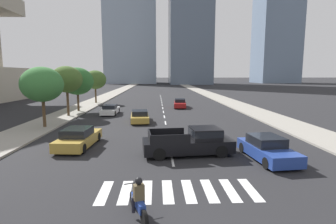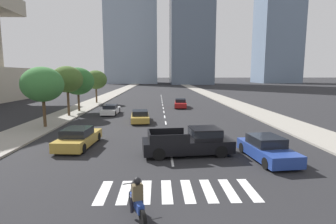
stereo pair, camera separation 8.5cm
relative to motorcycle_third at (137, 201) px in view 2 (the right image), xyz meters
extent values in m
cube|color=gray|center=(13.68, 26.01, -0.51)|extent=(4.00, 260.00, 0.15)
cube|color=gray|center=(-10.56, 26.01, -0.51)|extent=(4.00, 260.00, 0.15)
cube|color=silver|center=(-1.59, 2.00, -0.58)|extent=(0.45, 2.32, 0.01)
cube|color=silver|center=(-0.69, 2.00, -0.58)|extent=(0.45, 2.32, 0.01)
cube|color=silver|center=(0.21, 2.00, -0.58)|extent=(0.45, 2.32, 0.01)
cube|color=silver|center=(1.11, 2.00, -0.58)|extent=(0.45, 2.32, 0.01)
cube|color=silver|center=(2.01, 2.00, -0.58)|extent=(0.45, 2.32, 0.01)
cube|color=silver|center=(2.91, 2.00, -0.58)|extent=(0.45, 2.32, 0.01)
cube|color=silver|center=(3.81, 2.00, -0.58)|extent=(0.45, 2.32, 0.01)
cube|color=silver|center=(4.71, 2.00, -0.58)|extent=(0.45, 2.32, 0.01)
cube|color=silver|center=(1.56, 6.00, -0.58)|extent=(0.14, 2.00, 0.01)
cube|color=silver|center=(1.56, 10.00, -0.58)|extent=(0.14, 2.00, 0.01)
cube|color=silver|center=(1.56, 14.00, -0.58)|extent=(0.14, 2.00, 0.01)
cube|color=silver|center=(1.56, 18.00, -0.58)|extent=(0.14, 2.00, 0.01)
cube|color=silver|center=(1.56, 22.00, -0.58)|extent=(0.14, 2.00, 0.01)
cube|color=silver|center=(1.56, 26.00, -0.58)|extent=(0.14, 2.00, 0.01)
cube|color=silver|center=(1.56, 30.00, -0.58)|extent=(0.14, 2.00, 0.01)
cube|color=silver|center=(1.56, 34.00, -0.58)|extent=(0.14, 2.00, 0.01)
cube|color=silver|center=(1.56, 38.00, -0.58)|extent=(0.14, 2.00, 0.01)
cube|color=silver|center=(1.56, 42.00, -0.58)|extent=(0.14, 2.00, 0.01)
cube|color=silver|center=(1.56, 46.00, -0.58)|extent=(0.14, 2.00, 0.01)
cube|color=silver|center=(1.56, 50.00, -0.58)|extent=(0.14, 2.00, 0.01)
cube|color=silver|center=(1.56, 54.00, -0.58)|extent=(0.14, 2.00, 0.01)
cylinder|color=black|center=(-0.25, 0.71, -0.28)|extent=(0.31, 0.61, 0.60)
cylinder|color=black|center=(0.24, -0.68, -0.28)|extent=(0.31, 0.61, 0.60)
cube|color=navy|center=(-0.01, 0.02, -0.06)|extent=(0.60, 1.19, 0.32)
cylinder|color=#B2B2B7|center=(-0.22, 0.62, 0.02)|extent=(0.16, 0.32, 0.67)
cylinder|color=black|center=(-0.23, 0.66, 0.39)|extent=(0.67, 0.27, 0.04)
cube|color=brown|center=(0.03, -0.08, 0.37)|extent=(0.42, 0.35, 0.55)
sphere|color=black|center=(0.03, -0.08, 0.78)|extent=(0.26, 0.26, 0.26)
cylinder|color=black|center=(-0.18, -0.04, -0.11)|extent=(0.15, 0.15, 0.55)
cylinder|color=black|center=(0.16, 0.08, -0.11)|extent=(0.15, 0.15, 0.55)
cube|color=black|center=(2.58, 7.16, 0.01)|extent=(5.70, 2.51, 0.75)
cube|color=black|center=(3.68, 7.27, 0.74)|extent=(1.94, 1.98, 0.70)
cube|color=black|center=(3.68, 7.27, 0.82)|extent=(1.96, 2.03, 0.39)
cube|color=black|center=(1.28, 7.98, 0.66)|extent=(2.32, 0.31, 0.55)
cube|color=black|center=(1.46, 6.10, 0.66)|extent=(2.32, 0.31, 0.55)
cube|color=black|center=(0.21, 6.92, 0.66)|extent=(0.27, 1.90, 0.55)
cylinder|color=black|center=(4.36, 8.23, -0.20)|extent=(0.78, 0.33, 0.76)
cylinder|color=black|center=(4.54, 6.47, -0.20)|extent=(0.78, 0.33, 0.76)
cylinder|color=black|center=(0.62, 7.85, -0.20)|extent=(0.78, 0.33, 0.76)
cylinder|color=black|center=(0.80, 6.09, -0.20)|extent=(0.78, 0.33, 0.76)
cube|color=maroon|center=(4.18, 30.56, -0.10)|extent=(2.07, 4.67, 0.65)
cube|color=black|center=(4.20, 30.79, 0.46)|extent=(1.67, 2.16, 0.48)
cylinder|color=black|center=(4.83, 28.96, -0.26)|extent=(0.27, 0.66, 0.64)
cylinder|color=black|center=(3.29, 29.08, -0.26)|extent=(0.27, 0.66, 0.64)
cylinder|color=black|center=(5.07, 32.04, -0.26)|extent=(0.27, 0.66, 0.64)
cylinder|color=black|center=(3.53, 32.16, -0.26)|extent=(0.27, 0.66, 0.64)
cube|color=#B28E38|center=(-4.73, 9.28, -0.09)|extent=(2.26, 4.75, 0.66)
cube|color=black|center=(-4.75, 9.05, 0.50)|extent=(1.83, 2.20, 0.54)
cylinder|color=black|center=(-5.46, 10.91, -0.26)|extent=(0.27, 0.66, 0.64)
cylinder|color=black|center=(-3.75, 10.77, -0.26)|extent=(0.27, 0.66, 0.64)
cylinder|color=black|center=(-5.72, 7.79, -0.26)|extent=(0.27, 0.66, 0.64)
cylinder|color=black|center=(-4.01, 7.65, -0.26)|extent=(0.27, 0.66, 0.64)
cube|color=#B28E38|center=(-1.13, 18.89, -0.13)|extent=(2.14, 4.83, 0.59)
cube|color=black|center=(-1.12, 18.65, 0.40)|extent=(1.74, 2.23, 0.47)
cylinder|color=black|center=(-2.07, 20.43, -0.26)|extent=(0.27, 0.65, 0.64)
cylinder|color=black|center=(-0.43, 20.54, -0.26)|extent=(0.27, 0.65, 0.64)
cylinder|color=black|center=(-1.84, 17.23, -0.26)|extent=(0.27, 0.65, 0.64)
cylinder|color=black|center=(-0.20, 17.35, -0.26)|extent=(0.27, 0.65, 0.64)
cube|color=silver|center=(-5.14, 24.21, -0.13)|extent=(1.83, 4.35, 0.60)
cube|color=black|center=(-5.15, 23.99, 0.40)|extent=(1.56, 1.98, 0.46)
cylinder|color=black|center=(-5.87, 25.69, -0.26)|extent=(0.24, 0.65, 0.64)
cylinder|color=black|center=(-4.34, 25.65, -0.26)|extent=(0.24, 0.65, 0.64)
cylinder|color=black|center=(-5.95, 22.76, -0.26)|extent=(0.24, 0.65, 0.64)
cylinder|color=black|center=(-4.42, 22.72, -0.26)|extent=(0.24, 0.65, 0.64)
cube|color=navy|center=(7.16, 6.00, -0.10)|extent=(2.33, 4.62, 0.66)
cube|color=black|center=(7.14, 6.22, 0.51)|extent=(1.86, 2.16, 0.55)
cylinder|color=black|center=(8.17, 4.58, -0.26)|extent=(0.28, 0.66, 0.64)
cylinder|color=black|center=(6.45, 4.41, -0.26)|extent=(0.28, 0.66, 0.64)
cylinder|color=black|center=(7.86, 7.59, -0.26)|extent=(0.28, 0.66, 0.64)
cylinder|color=black|center=(6.15, 7.42, -0.26)|extent=(0.28, 0.66, 0.64)
cylinder|color=#4C3823|center=(-9.76, 15.80, 0.78)|extent=(0.28, 0.28, 2.42)
ellipsoid|color=#387538|center=(-9.76, 15.80, 3.49)|extent=(3.75, 3.75, 3.19)
cylinder|color=#4C3823|center=(-9.76, 22.46, 0.97)|extent=(0.28, 0.28, 2.81)
ellipsoid|color=#426028|center=(-9.76, 22.46, 3.82)|extent=(3.60, 3.60, 3.06)
cylinder|color=#4C3823|center=(-9.76, 26.51, 0.69)|extent=(0.28, 0.28, 2.25)
ellipsoid|color=#2D662D|center=(-9.76, 26.51, 3.50)|extent=(4.20, 4.20, 3.57)
cylinder|color=#4C3823|center=(-9.76, 36.71, 0.78)|extent=(0.28, 0.28, 2.43)
ellipsoid|color=#426028|center=(-9.76, 36.71, 3.49)|extent=(3.72, 3.72, 3.16)
cube|color=slate|center=(70.19, 145.10, 43.31)|extent=(21.98, 21.31, 87.80)
camera|label=1|loc=(0.66, -8.66, 4.39)|focal=28.07mm
camera|label=2|loc=(0.74, -8.66, 4.39)|focal=28.07mm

